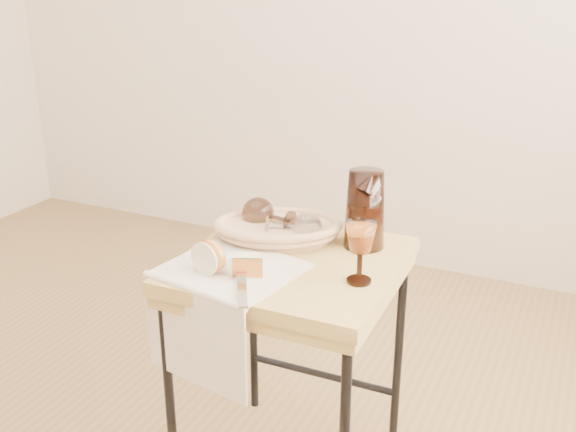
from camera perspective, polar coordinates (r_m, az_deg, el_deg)
The scene contains 10 objects.
side_table at distance 1.83m, azimuth 0.27°, elevation -13.13°, with size 0.52×0.52×0.66m, color olive, non-canonical shape.
tea_towel at distance 1.61m, azimuth -4.84°, elevation -4.52°, with size 0.30×0.27×0.01m, color #FBEBC8.
bread_basket at distance 1.77m, azimuth -0.83°, elevation -1.25°, with size 0.30×0.21×0.05m, color #A36E42, non-canonical shape.
goblet_lying_a at distance 1.78m, azimuth -1.42°, elevation -0.06°, with size 0.14×0.09×0.09m, color brown, non-canonical shape.
goblet_lying_b at distance 1.73m, azimuth 0.23°, elevation -0.93°, with size 0.12×0.08×0.08m, color white, non-canonical shape.
pitcher at distance 1.71m, azimuth 6.58°, elevation 0.57°, with size 0.15×0.23×0.24m, color black, non-canonical shape.
wine_goblet at distance 1.53m, azimuth 6.16°, elevation -3.13°, with size 0.07×0.07×0.15m, color white, non-canonical shape.
apple_half at distance 1.58m, azimuth -6.62°, elevation -3.39°, with size 0.09×0.05×0.08m, color red.
apple_wedge at distance 1.57m, azimuth -3.77°, elevation -4.15°, with size 0.07×0.04×0.05m, color beige.
table_knife at distance 1.53m, azimuth -3.96°, elevation -5.41°, with size 0.23×0.02×0.02m, color silver, non-canonical shape.
Camera 1 is at (1.15, -1.08, 1.36)m, focal length 41.74 mm.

